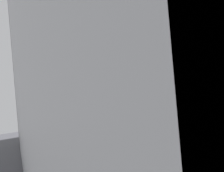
{
  "coord_description": "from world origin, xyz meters",
  "views": [
    {
      "loc": [
        -2.59,
        -1.43,
        1.55
      ],
      "look_at": [
        -1.07,
        1.63,
        0.94
      ],
      "focal_mm": 33.58,
      "sensor_mm": 36.0,
      "label": 1
    }
  ],
  "objects_px": {
    "toothbrush_cup": "(40,99)",
    "soap_dispenser": "(119,90)",
    "vanity_sink_right": "(111,116)",
    "vanity_sink_left": "(61,123)",
    "toilet": "(158,108)"
  },
  "relations": [
    {
      "from": "vanity_sink_right",
      "to": "toilet",
      "type": "height_order",
      "value": "toilet"
    },
    {
      "from": "vanity_sink_left",
      "to": "vanity_sink_right",
      "type": "relative_size",
      "value": 1.0
    },
    {
      "from": "vanity_sink_right",
      "to": "toilet",
      "type": "distance_m",
      "value": 1.07
    },
    {
      "from": "toilet",
      "to": "toothbrush_cup",
      "type": "height_order",
      "value": "toilet"
    },
    {
      "from": "soap_dispenser",
      "to": "toilet",
      "type": "bearing_deg",
      "value": -12.2
    },
    {
      "from": "toothbrush_cup",
      "to": "soap_dispenser",
      "type": "distance_m",
      "value": 1.42
    },
    {
      "from": "vanity_sink_left",
      "to": "vanity_sink_right",
      "type": "xyz_separation_m",
      "value": [
        0.88,
        0.0,
        0.0
      ]
    },
    {
      "from": "toilet",
      "to": "soap_dispenser",
      "type": "bearing_deg",
      "value": 167.8
    },
    {
      "from": "vanity_sink_left",
      "to": "soap_dispenser",
      "type": "xyz_separation_m",
      "value": [
        1.15,
        0.2,
        0.41
      ]
    },
    {
      "from": "vanity_sink_left",
      "to": "soap_dispenser",
      "type": "relative_size",
      "value": 3.88
    },
    {
      "from": "vanity_sink_right",
      "to": "toilet",
      "type": "relative_size",
      "value": 0.71
    },
    {
      "from": "toothbrush_cup",
      "to": "soap_dispenser",
      "type": "xyz_separation_m",
      "value": [
        1.42,
        0.01,
        0.02
      ]
    },
    {
      "from": "vanity_sink_left",
      "to": "soap_dispenser",
      "type": "height_order",
      "value": "soap_dispenser"
    },
    {
      "from": "vanity_sink_right",
      "to": "soap_dispenser",
      "type": "distance_m",
      "value": 0.53
    },
    {
      "from": "vanity_sink_right",
      "to": "soap_dispenser",
      "type": "height_order",
      "value": "soap_dispenser"
    }
  ]
}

